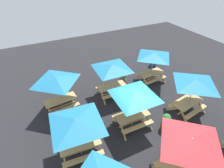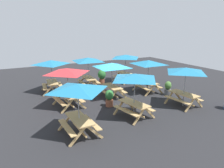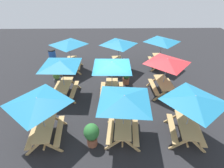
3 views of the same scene
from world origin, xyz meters
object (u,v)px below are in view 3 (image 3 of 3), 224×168
object	(u,v)px
picnic_table_3	(162,42)
potted_plant_0	(57,78)
picnic_table_6	(167,64)
picnic_table_1	(69,45)
trash_bin_blue	(52,55)
picnic_table_0	(61,66)
potted_plant_2	(126,77)
picnic_table_4	(38,104)
picnic_table_8	(194,102)
picnic_table_5	(119,45)
picnic_table_7	(124,102)
potted_plant_1	(92,134)
picnic_table_2	(112,67)

from	to	relation	value
picnic_table_3	potted_plant_0	bearing A→B (deg)	107.93
picnic_table_6	picnic_table_1	bearing A→B (deg)	60.20
picnic_table_3	picnic_table_6	bearing A→B (deg)	169.33
trash_bin_blue	picnic_table_0	bearing A→B (deg)	-157.28
picnic_table_1	potted_plant_2	world-z (taller)	picnic_table_1
picnic_table_1	potted_plant_0	bearing A→B (deg)	159.22
picnic_table_4	picnic_table_8	xyz separation A→B (m)	(0.02, -6.12, 0.00)
picnic_table_1	picnic_table_5	distance (m)	3.50
picnic_table_1	picnic_table_7	bearing A→B (deg)	-155.98
picnic_table_5	potted_plant_1	size ratio (longest dim) A/B	2.02
picnic_table_2	potted_plant_1	size ratio (longest dim) A/B	2.45
picnic_table_2	trash_bin_blue	distance (m)	7.20
picnic_table_0	picnic_table_8	world-z (taller)	same
picnic_table_2	picnic_table_6	bearing A→B (deg)	-82.11
potted_plant_0	potted_plant_1	world-z (taller)	potted_plant_1
picnic_table_1	potted_plant_0	world-z (taller)	picnic_table_1
picnic_table_0	picnic_table_7	world-z (taller)	same
picnic_table_0	picnic_table_2	xyz separation A→B (m)	(-0.19, -2.79, 0.00)
picnic_table_6	potted_plant_1	size ratio (longest dim) A/B	2.02
potted_plant_1	trash_bin_blue	bearing A→B (deg)	24.80
potted_plant_2	picnic_table_0	bearing A→B (deg)	108.35
picnic_table_2	potted_plant_1	distance (m)	3.78
picnic_table_3	picnic_table_8	xyz separation A→B (m)	(-6.90, 0.51, 0.00)
picnic_table_8	potted_plant_0	xyz separation A→B (m)	(4.46, 6.76, -1.50)
picnic_table_5	trash_bin_blue	size ratio (longest dim) A/B	2.38
picnic_table_2	trash_bin_blue	size ratio (longest dim) A/B	2.89
picnic_table_0	potted_plant_0	xyz separation A→B (m)	(1.23, 0.78, -1.50)
picnic_table_2	picnic_table_7	xyz separation A→B (m)	(-2.97, -0.43, 0.00)
potted_plant_1	picnic_table_4	bearing A→B (deg)	79.96
picnic_table_2	picnic_table_4	world-z (taller)	same
picnic_table_1	picnic_table_8	bearing A→B (deg)	-140.38
picnic_table_3	potted_plant_1	world-z (taller)	picnic_table_3
picnic_table_0	picnic_table_4	bearing A→B (deg)	179.63
picnic_table_1	picnic_table_8	size ratio (longest dim) A/B	1.00
picnic_table_6	trash_bin_blue	size ratio (longest dim) A/B	2.38
potted_plant_0	potted_plant_1	bearing A→B (deg)	-151.20
picnic_table_2	picnic_table_8	bearing A→B (deg)	-132.57
picnic_table_2	picnic_table_7	bearing A→B (deg)	-170.64
picnic_table_1	picnic_table_4	distance (m)	6.47
picnic_table_7	potted_plant_0	distance (m)	6.13
picnic_table_3	potted_plant_1	xyz separation A→B (m)	(-7.28, 4.61, -1.32)
potted_plant_2	picnic_table_3	bearing A→B (deg)	-48.54
picnic_table_2	picnic_table_5	world-z (taller)	same
trash_bin_blue	potted_plant_0	bearing A→B (deg)	-160.87
potted_plant_1	picnic_table_7	bearing A→B (deg)	-71.62
potted_plant_1	potted_plant_2	size ratio (longest dim) A/B	1.16
picnic_table_6	potted_plant_0	xyz separation A→B (m)	(1.05, 6.65, -1.50)
picnic_table_7	potted_plant_1	xyz separation A→B (m)	(-0.45, 1.34, -1.32)
picnic_table_4	trash_bin_blue	world-z (taller)	picnic_table_4
picnic_table_0	picnic_table_1	distance (m)	3.23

